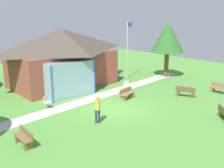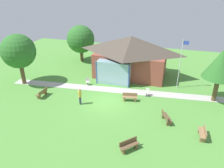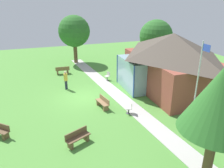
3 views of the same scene
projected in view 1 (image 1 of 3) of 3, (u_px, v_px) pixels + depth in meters
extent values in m
plane|color=#54933D|center=(115.00, 109.00, 18.65)|extent=(44.00, 44.00, 0.00)
cube|color=brown|center=(62.00, 68.00, 24.35)|extent=(8.69, 5.33, 3.09)
pyramid|color=#4C4238|center=(61.00, 40.00, 23.68)|extent=(9.69, 6.33, 2.01)
cube|color=#8CB2BF|center=(70.00, 79.00, 21.19)|extent=(3.91, 1.20, 2.78)
cylinder|color=#3359B2|center=(52.00, 85.00, 19.51)|extent=(0.12, 0.12, 2.78)
cylinder|color=#3359B2|center=(94.00, 76.00, 22.01)|extent=(0.12, 0.12, 2.78)
cube|color=#BCB7B2|center=(90.00, 99.00, 20.71)|extent=(24.42, 3.85, 0.03)
cylinder|color=silver|center=(127.00, 51.00, 26.28)|extent=(0.08, 0.08, 5.65)
cube|color=blue|center=(130.00, 25.00, 25.82)|extent=(0.60, 0.02, 0.40)
cube|color=olive|center=(127.00, 93.00, 20.65)|extent=(1.56, 0.72, 0.06)
cube|color=olive|center=(131.00, 95.00, 21.13)|extent=(0.23, 0.42, 0.39)
cube|color=olive|center=(123.00, 98.00, 20.29)|extent=(0.23, 0.42, 0.39)
cube|color=olive|center=(125.00, 90.00, 20.70)|extent=(1.48, 0.34, 0.36)
cube|color=brown|center=(23.00, 137.00, 13.46)|extent=(0.48, 1.51, 0.06)
cube|color=brown|center=(28.00, 146.00, 13.12)|extent=(0.40, 0.17, 0.39)
cube|color=brown|center=(19.00, 138.00, 13.93)|extent=(0.40, 0.17, 0.39)
cube|color=brown|center=(26.00, 132.00, 13.52)|extent=(0.10, 1.50, 0.36)
cube|color=brown|center=(222.00, 114.00, 17.20)|extent=(0.40, 0.39, 0.39)
cube|color=brown|center=(223.00, 110.00, 16.55)|extent=(1.06, 1.14, 0.36)
cube|color=olive|center=(219.00, 88.00, 22.08)|extent=(0.52, 1.52, 0.06)
cube|color=olive|center=(212.00, 90.00, 22.53)|extent=(0.41, 0.18, 0.39)
cube|color=olive|center=(220.00, 85.00, 22.16)|extent=(0.14, 1.50, 0.36)
cube|color=brown|center=(186.00, 91.00, 21.27)|extent=(1.03, 1.55, 0.06)
cube|color=brown|center=(178.00, 93.00, 21.55)|extent=(0.43, 0.31, 0.39)
cube|color=brown|center=(192.00, 95.00, 21.12)|extent=(0.43, 0.31, 0.39)
cube|color=brown|center=(185.00, 89.00, 21.04)|extent=(0.69, 1.38, 0.36)
cube|color=beige|center=(48.00, 102.00, 18.65)|extent=(0.58, 0.58, 0.04)
cube|color=beige|center=(45.00, 99.00, 18.67)|extent=(0.42, 0.21, 0.40)
cylinder|color=#4C4C51|center=(48.00, 106.00, 18.71)|extent=(0.10, 0.10, 0.42)
cylinder|color=#4C4C51|center=(48.00, 108.00, 18.76)|extent=(0.36, 0.36, 0.02)
cube|color=beige|center=(127.00, 86.00, 22.73)|extent=(0.56, 0.56, 0.04)
cube|color=beige|center=(126.00, 83.00, 22.85)|extent=(0.43, 0.19, 0.40)
cylinder|color=#4C4C51|center=(127.00, 89.00, 22.79)|extent=(0.10, 0.10, 0.42)
cylinder|color=#4C4C51|center=(127.00, 91.00, 22.84)|extent=(0.36, 0.36, 0.02)
cylinder|color=#2D3347|center=(99.00, 116.00, 16.23)|extent=(0.14, 0.14, 0.85)
cylinder|color=#2D3347|center=(96.00, 116.00, 16.22)|extent=(0.14, 0.14, 0.85)
cylinder|color=gold|center=(97.00, 105.00, 16.03)|extent=(0.34, 0.34, 0.65)
sphere|color=#D8AD8C|center=(97.00, 97.00, 15.91)|extent=(0.24, 0.24, 0.24)
cylinder|color=brown|center=(166.00, 64.00, 27.62)|extent=(0.44, 0.44, 2.58)
cone|color=#2D6B28|center=(168.00, 37.00, 26.90)|extent=(3.28, 3.28, 2.95)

